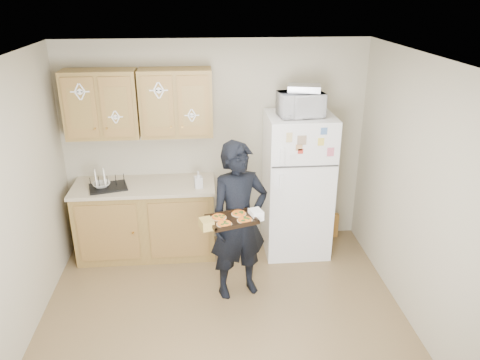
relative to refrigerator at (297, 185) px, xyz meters
name	(u,v)px	position (x,y,z in m)	size (l,w,h in m)	color
floor	(225,328)	(-0.95, -1.43, -0.85)	(3.60, 3.60, 0.00)	brown
ceiling	(221,62)	(-0.95, -1.43, 1.65)	(3.60, 3.60, 0.00)	beige
wall_back	(215,145)	(-0.95, 0.37, 0.40)	(3.60, 0.04, 2.50)	#AFA68D
wall_left	(5,220)	(-2.75, -1.43, 0.40)	(0.04, 3.60, 2.50)	#AFA68D
wall_right	(426,204)	(0.85, -1.43, 0.40)	(0.04, 3.60, 2.50)	#AFA68D
refrigerator	(297,185)	(0.00, 0.00, 0.00)	(0.75, 0.70, 1.70)	white
base_cabinet	(147,221)	(-1.80, 0.05, -0.42)	(1.60, 0.60, 0.86)	brown
countertop	(144,186)	(-1.80, 0.05, 0.03)	(1.64, 0.64, 0.04)	beige
upper_cab_left	(102,104)	(-2.20, 0.18, 0.98)	(0.80, 0.33, 0.75)	brown
upper_cab_right	(176,103)	(-1.38, 0.18, 0.98)	(0.80, 0.33, 0.75)	brown
cereal_box	(330,225)	(0.52, 0.24, -0.69)	(0.20, 0.07, 0.32)	gold
person	(239,221)	(-0.76, -0.84, -0.01)	(0.61, 0.40, 1.67)	black
baking_tray	(232,220)	(-0.85, -1.13, 0.15)	(0.44, 0.32, 0.04)	black
pizza_front_left	(224,224)	(-0.93, -1.23, 0.17)	(0.15, 0.15, 0.02)	orange
pizza_front_right	(245,220)	(-0.74, -1.16, 0.17)	(0.15, 0.15, 0.02)	orange
pizza_back_left	(219,217)	(-0.97, -1.09, 0.17)	(0.15, 0.15, 0.02)	orange
pizza_back_right	(239,213)	(-0.78, -1.02, 0.17)	(0.15, 0.15, 0.02)	orange
microwave	(301,104)	(-0.02, -0.05, 0.98)	(0.48, 0.33, 0.27)	white
foil_pan	(304,88)	(0.02, -0.02, 1.15)	(0.35, 0.24, 0.07)	silver
dish_rack	(107,181)	(-2.19, -0.02, 0.13)	(0.41, 0.31, 0.16)	black
bowl	(101,185)	(-2.26, -0.02, 0.09)	(0.19, 0.19, 0.05)	white
soap_bottle	(198,180)	(-1.16, -0.09, 0.15)	(0.09, 0.09, 0.20)	white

